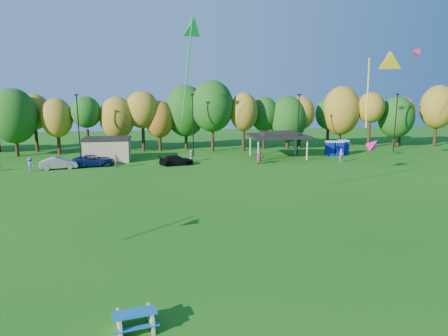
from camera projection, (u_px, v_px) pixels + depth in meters
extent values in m
plane|color=#19600F|center=(217.00, 288.00, 19.91)|extent=(160.00, 160.00, 0.00)
cylinder|color=black|center=(17.00, 144.00, 58.83)|extent=(0.50, 0.50, 3.56)
ellipsoid|color=#144C0F|center=(14.00, 116.00, 58.03)|extent=(6.62, 6.62, 8.00)
cylinder|color=black|center=(37.00, 140.00, 62.99)|extent=(0.50, 0.50, 3.79)
ellipsoid|color=olive|center=(34.00, 112.00, 62.13)|extent=(4.94, 4.94, 5.58)
cylinder|color=black|center=(59.00, 144.00, 60.51)|extent=(0.50, 0.50, 3.34)
ellipsoid|color=olive|center=(57.00, 118.00, 59.75)|extent=(4.61, 4.61, 5.88)
cylinder|color=black|center=(88.00, 142.00, 60.95)|extent=(0.50, 0.50, 3.82)
ellipsoid|color=#144C0F|center=(86.00, 112.00, 60.09)|extent=(4.43, 4.43, 4.73)
cylinder|color=black|center=(118.00, 142.00, 62.30)|extent=(0.50, 0.50, 3.25)
ellipsoid|color=olive|center=(117.00, 118.00, 61.57)|extent=(5.33, 5.33, 6.53)
cylinder|color=black|center=(143.00, 139.00, 63.37)|extent=(0.50, 0.50, 3.96)
ellipsoid|color=olive|center=(142.00, 110.00, 62.47)|extent=(5.31, 5.31, 5.82)
cylinder|color=black|center=(160.00, 141.00, 64.11)|extent=(0.50, 0.50, 3.05)
ellipsoid|color=#995914|center=(159.00, 119.00, 63.42)|extent=(4.54, 4.54, 5.87)
cylinder|color=black|center=(186.00, 138.00, 65.83)|extent=(0.50, 0.50, 3.77)
ellipsoid|color=#144C0F|center=(186.00, 111.00, 64.98)|extent=(6.69, 6.69, 8.35)
cylinder|color=black|center=(213.00, 138.00, 63.49)|extent=(0.50, 0.50, 4.28)
ellipsoid|color=#144C0F|center=(212.00, 106.00, 62.53)|extent=(6.64, 6.64, 8.01)
cylinder|color=black|center=(244.00, 139.00, 63.97)|extent=(0.50, 0.50, 3.76)
ellipsoid|color=olive|center=(244.00, 112.00, 63.12)|extent=(4.49, 4.49, 6.02)
cylinder|color=black|center=(264.00, 138.00, 66.57)|extent=(0.50, 0.50, 3.43)
ellipsoid|color=#144C0F|center=(264.00, 114.00, 65.79)|extent=(4.77, 4.77, 5.63)
cylinder|color=black|center=(287.00, 140.00, 66.36)|extent=(0.50, 0.50, 2.95)
ellipsoid|color=#144C0F|center=(288.00, 119.00, 65.69)|extent=(6.14, 6.14, 7.54)
cylinder|color=black|center=(300.00, 138.00, 67.10)|extent=(0.50, 0.50, 3.52)
ellipsoid|color=olive|center=(300.00, 113.00, 66.30)|extent=(4.78, 4.78, 5.53)
cylinder|color=black|center=(328.00, 136.00, 69.57)|extent=(0.50, 0.50, 3.39)
ellipsoid|color=#144C0F|center=(329.00, 114.00, 68.81)|extent=(4.54, 4.54, 5.46)
cylinder|color=black|center=(340.00, 136.00, 68.54)|extent=(0.50, 0.50, 3.72)
ellipsoid|color=olive|center=(341.00, 111.00, 67.70)|extent=(6.32, 6.32, 8.24)
cylinder|color=black|center=(369.00, 136.00, 67.25)|extent=(0.50, 0.50, 4.06)
ellipsoid|color=olive|center=(371.00, 108.00, 66.34)|extent=(4.50, 4.50, 5.13)
cylinder|color=black|center=(394.00, 138.00, 68.63)|extent=(0.50, 0.50, 3.05)
ellipsoid|color=#144C0F|center=(396.00, 117.00, 67.94)|extent=(5.97, 5.97, 7.05)
cylinder|color=black|center=(400.00, 135.00, 70.37)|extent=(0.50, 0.50, 3.55)
ellipsoid|color=olive|center=(402.00, 112.00, 69.57)|extent=(4.60, 4.60, 4.99)
cylinder|color=black|center=(435.00, 134.00, 69.37)|extent=(0.50, 0.50, 4.07)
ellipsoid|color=olive|center=(438.00, 107.00, 68.45)|extent=(5.83, 5.83, 7.42)
cylinder|color=black|center=(79.00, 128.00, 55.71)|extent=(0.16, 0.16, 9.00)
cube|color=black|center=(76.00, 95.00, 54.84)|extent=(0.50, 0.25, 0.18)
cylinder|color=black|center=(193.00, 126.00, 58.12)|extent=(0.16, 0.16, 9.00)
cube|color=black|center=(192.00, 95.00, 57.25)|extent=(0.50, 0.25, 0.18)
cylinder|color=black|center=(298.00, 125.00, 60.53)|extent=(0.16, 0.16, 9.00)
cube|color=black|center=(299.00, 94.00, 59.66)|extent=(0.50, 0.25, 0.18)
cylinder|color=black|center=(395.00, 123.00, 62.94)|extent=(0.16, 0.16, 9.00)
cube|color=black|center=(398.00, 94.00, 62.07)|extent=(0.50, 0.25, 0.18)
cube|color=tan|center=(107.00, 150.00, 54.95)|extent=(6.00, 4.00, 3.00)
cube|color=black|center=(107.00, 139.00, 54.64)|extent=(6.30, 4.30, 0.25)
cylinder|color=tan|center=(258.00, 151.00, 54.65)|extent=(0.24, 0.24, 3.00)
cylinder|color=tan|center=(307.00, 149.00, 55.70)|extent=(0.24, 0.24, 3.00)
cylinder|color=tan|center=(250.00, 146.00, 59.49)|extent=(0.24, 0.24, 3.00)
cylinder|color=tan|center=(295.00, 145.00, 60.55)|extent=(0.24, 0.24, 3.00)
cube|color=black|center=(278.00, 136.00, 57.28)|extent=(8.20, 6.20, 0.35)
cube|color=black|center=(278.00, 133.00, 57.20)|extent=(5.00, 3.50, 0.45)
cube|color=#0B1A92|center=(330.00, 149.00, 59.67)|extent=(1.10, 1.10, 2.00)
cube|color=silver|center=(330.00, 142.00, 59.46)|extent=(1.15, 1.15, 0.18)
cube|color=#0B1A92|center=(339.00, 149.00, 59.58)|extent=(1.10, 1.10, 2.00)
cube|color=silver|center=(339.00, 142.00, 59.37)|extent=(1.15, 1.15, 0.18)
cube|color=#0B1A92|center=(344.00, 148.00, 60.77)|extent=(1.10, 1.10, 2.00)
cube|color=silver|center=(344.00, 141.00, 60.56)|extent=(1.15, 1.15, 0.18)
cube|color=tan|center=(119.00, 325.00, 16.18)|extent=(0.38, 1.42, 0.71)
cube|color=tan|center=(151.00, 319.00, 16.60)|extent=(0.38, 1.42, 0.71)
cube|color=#11609A|center=(135.00, 313.00, 16.32)|extent=(1.87, 1.05, 0.06)
cube|color=#11609A|center=(137.00, 328.00, 15.82)|extent=(1.78, 0.57, 0.05)
cube|color=#11609A|center=(133.00, 312.00, 16.94)|extent=(1.78, 0.57, 0.05)
imported|color=gray|center=(59.00, 163.00, 49.56)|extent=(4.69, 2.25, 1.48)
imported|color=#0E1D54|center=(94.00, 161.00, 51.34)|extent=(5.66, 3.39, 1.47)
imported|color=black|center=(176.00, 160.00, 52.10)|extent=(4.75, 2.61, 1.30)
imported|color=#74875C|center=(191.00, 156.00, 54.60)|extent=(0.85, 0.90, 1.55)
imported|color=#848B55|center=(116.00, 161.00, 50.20)|extent=(1.05, 0.53, 1.72)
imported|color=#C85E81|center=(341.00, 155.00, 54.27)|extent=(0.74, 0.57, 1.82)
imported|color=#5352B5|center=(30.00, 165.00, 48.05)|extent=(1.25, 1.09, 1.68)
imported|color=#8C3A66|center=(259.00, 158.00, 52.82)|extent=(1.39, 1.57, 1.72)
cone|color=#F31C50|center=(418.00, 51.00, 41.89)|extent=(1.42, 1.16, 1.26)
cone|color=green|center=(193.00, 25.00, 28.33)|extent=(1.96, 2.32, 2.00)
cylinder|color=green|center=(187.00, 69.00, 26.89)|extent=(0.76, 2.43, 6.61)
cone|color=#DB0C80|center=(374.00, 144.00, 24.73)|extent=(1.29, 1.34, 1.07)
cone|color=yellow|center=(390.00, 57.00, 25.71)|extent=(2.34, 2.58, 2.13)
cylinder|color=yellow|center=(368.00, 93.00, 27.35)|extent=(0.88, 1.67, 4.73)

